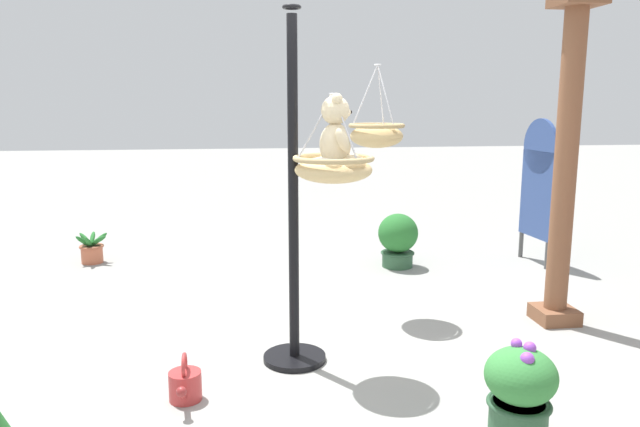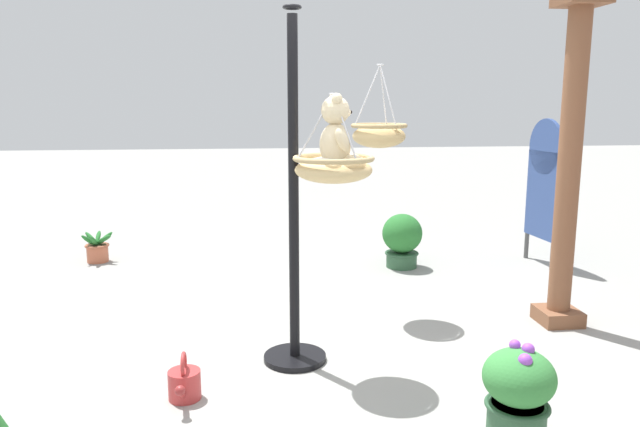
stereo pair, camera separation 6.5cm
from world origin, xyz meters
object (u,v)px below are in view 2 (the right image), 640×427
Objects in this scene: potted_plant_flowering_red at (518,392)px; potted_plant_tall_leafy at (402,239)px; teddy_bear at (337,136)px; hanging_basket_left_high at (379,134)px; display_pole_central at (294,258)px; watering_can at (184,384)px; display_sign_board at (544,179)px; potted_plant_fern_front at (97,249)px; hanging_basket_with_teddy at (334,167)px; greenhouse_pillar_far_back at (569,172)px.

potted_plant_tall_leafy is (-3.47, 0.24, 0.03)m from potted_plant_flowering_red.
hanging_basket_left_high reaches higher than teddy_bear.
watering_can is (0.49, -0.71, -0.64)m from display_pole_central.
watering_can is at bearing -52.83° from display_sign_board.
potted_plant_tall_leafy is at bearing 149.67° from display_pole_central.
potted_plant_fern_front is at bearing -144.90° from display_pole_central.
display_pole_central reaches higher than potted_plant_fern_front.
hanging_basket_left_high is at bearing 140.47° from display_pole_central.
display_sign_board is at bearing 127.81° from display_pole_central.
teddy_bear is 4.11m from potted_plant_fern_front.
potted_plant_fern_front is at bearing -143.13° from hanging_basket_with_teddy.
watering_can is at bearing -71.57° from greenhouse_pillar_far_back.
potted_plant_flowering_red is (1.65, -1.11, -0.98)m from greenhouse_pillar_far_back.
teddy_bear is 2.07m from greenhouse_pillar_far_back.
teddy_bear is (0.15, 0.27, 0.84)m from display_pole_central.
display_pole_central is 2.71m from potted_plant_tall_leafy.
potted_plant_fern_front reaches higher than watering_can.
hanging_basket_left_high is 2.48m from potted_plant_flowering_red.
hanging_basket_with_teddy reaches higher than potted_plant_fern_front.
potted_plant_tall_leafy is at bearing 155.89° from hanging_basket_with_teddy.
potted_plant_tall_leafy is (-1.82, -0.86, -0.94)m from greenhouse_pillar_far_back.
display_pole_central is at bearing -118.79° from teddy_bear.
display_pole_central is at bearing -77.62° from greenhouse_pillar_far_back.
teddy_bear is 3.64m from display_sign_board.
display_pole_central reaches higher than watering_can.
potted_plant_flowering_red is (1.17, 1.11, -0.46)m from display_pole_central.
potted_plant_flowering_red is 3.94m from display_sign_board.
watering_can is (0.34, -0.99, -1.48)m from teddy_bear.
potted_plant_fern_front is at bearing -119.69° from greenhouse_pillar_far_back.
watering_can is at bearing -46.16° from hanging_basket_left_high.
potted_plant_flowering_red reaches higher than potted_plant_fern_front.
teddy_bear is 0.85× the size of potted_plant_flowering_red.
teddy_bear is 0.29× the size of display_sign_board.
greenhouse_pillar_far_back reaches higher than potted_plant_fern_front.
hanging_basket_left_high is 0.42× the size of display_sign_board.
hanging_basket_left_high is 1.69× the size of potted_plant_fern_front.
hanging_basket_left_high is at bearing 154.21° from hanging_basket_with_teddy.
greenhouse_pillar_far_back is at bearing -21.72° from display_sign_board.
potted_plant_tall_leafy is at bearing 79.85° from potted_plant_fern_front.
greenhouse_pillar_far_back is 5.03m from potted_plant_fern_front.
potted_plant_flowering_red is 0.34× the size of display_sign_board.
hanging_basket_with_teddy is 1.64m from watering_can.
potted_plant_tall_leafy is at bearing 175.97° from potted_plant_flowering_red.
teddy_bear is 0.18× the size of greenhouse_pillar_far_back.
hanging_basket_with_teddy is at bearing 109.42° from watering_can.
potted_plant_fern_front is at bearing -158.59° from watering_can.
display_pole_central is at bearing -136.51° from potted_plant_flowering_red.
display_sign_board is at bearing 82.57° from potted_plant_fern_front.
display_pole_central is at bearing 124.46° from watering_can.
greenhouse_pillar_far_back reaches higher than potted_plant_tall_leafy.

